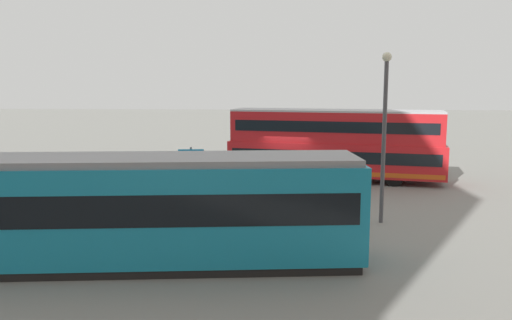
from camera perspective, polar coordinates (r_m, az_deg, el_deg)
ground_plane at (r=27.90m, az=3.29°, el=-2.60°), size 160.00×160.00×0.00m
double_decker_bus at (r=28.93m, az=8.79°, el=1.75°), size 12.13×4.89×3.94m
tram_yellow at (r=15.63m, az=-15.15°, el=-5.35°), size 14.54×4.04×3.28m
pedestrian_near_railing at (r=23.99m, az=-10.52°, el=-2.19°), size 0.40×0.40×1.69m
pedestrian_crossing at (r=19.24m, az=8.66°, el=-4.70°), size 0.44×0.44×1.74m
pedestrian_railing at (r=23.81m, az=2.95°, el=-2.71°), size 7.77×1.16×1.08m
info_sign at (r=24.23m, az=-7.27°, el=-0.27°), size 1.20×0.17×2.42m
street_lamp at (r=20.05m, az=14.17°, el=3.90°), size 0.36×0.36×6.55m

